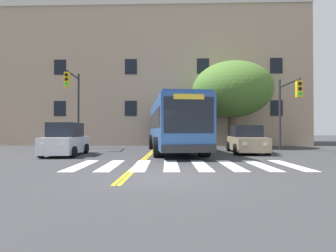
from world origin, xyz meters
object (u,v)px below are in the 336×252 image
at_px(car_red_behind_bus, 162,136).
at_px(traffic_light_far_corner, 74,97).
at_px(traffic_light_near_corner, 288,102).
at_px(car_tan_far_lane, 246,140).
at_px(street_tree_curbside_large, 232,90).
at_px(city_bus, 173,124).
at_px(car_white_near_lane, 66,140).

xyz_separation_m(car_red_behind_bus, traffic_light_far_corner, (-6.01, -9.46, 3.09)).
distance_m(car_red_behind_bus, traffic_light_far_corner, 11.63).
bearing_deg(traffic_light_far_corner, traffic_light_near_corner, -4.91).
bearing_deg(traffic_light_near_corner, car_tan_far_lane, -161.39).
bearing_deg(car_red_behind_bus, street_tree_curbside_large, -45.65).
bearing_deg(traffic_light_near_corner, city_bus, -178.61).
height_order(car_tan_far_lane, traffic_light_far_corner, traffic_light_far_corner).
xyz_separation_m(car_tan_far_lane, traffic_light_far_corner, (-11.97, 2.31, 3.12)).
distance_m(car_white_near_lane, street_tree_curbside_large, 13.83).
distance_m(car_white_near_lane, traffic_light_near_corner, 14.34).
xyz_separation_m(car_white_near_lane, traffic_light_near_corner, (13.82, 2.89, 2.49)).
bearing_deg(traffic_light_near_corner, traffic_light_far_corner, 175.09).
xyz_separation_m(car_red_behind_bus, street_tree_curbside_large, (6.20, -6.34, 4.01)).
distance_m(city_bus, street_tree_curbside_large, 7.34).
xyz_separation_m(city_bus, traffic_light_far_corner, (-7.33, 1.47, 2.06)).
bearing_deg(traffic_light_near_corner, car_white_near_lane, -168.18).
xyz_separation_m(city_bus, car_red_behind_bus, (-1.32, 10.94, -1.03)).
distance_m(car_white_near_lane, car_red_behind_bus, 14.48).
height_order(city_bus, car_red_behind_bus, city_bus).
bearing_deg(city_bus, car_red_behind_bus, 96.87).
bearing_deg(city_bus, street_tree_curbside_large, 43.29).
relative_size(city_bus, car_red_behind_bus, 2.36).
bearing_deg(street_tree_curbside_large, traffic_light_far_corner, -165.66).
distance_m(car_tan_far_lane, car_red_behind_bus, 13.19).
xyz_separation_m(car_tan_far_lane, traffic_light_near_corner, (3.02, 1.02, 2.56)).
bearing_deg(car_tan_far_lane, car_white_near_lane, -170.14).
bearing_deg(car_white_near_lane, car_tan_far_lane, 9.86).
xyz_separation_m(car_white_near_lane, car_tan_far_lane, (10.81, 1.88, -0.07)).
height_order(car_tan_far_lane, street_tree_curbside_large, street_tree_curbside_large).
relative_size(traffic_light_near_corner, street_tree_curbside_large, 0.58).
bearing_deg(street_tree_curbside_large, city_bus, -136.71).
height_order(car_white_near_lane, street_tree_curbside_large, street_tree_curbside_large).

